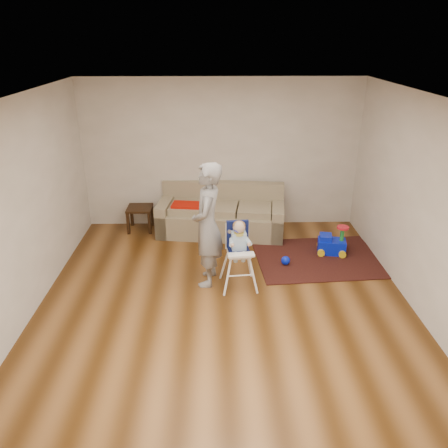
{
  "coord_description": "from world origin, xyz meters",
  "views": [
    {
      "loc": [
        -0.12,
        -4.99,
        3.35
      ],
      "look_at": [
        0.0,
        0.4,
        1.0
      ],
      "focal_mm": 35.0,
      "sensor_mm": 36.0,
      "label": 1
    }
  ],
  "objects_px": {
    "side_table": "(140,218)",
    "high_chair": "(239,255)",
    "adult": "(207,225)",
    "toy_ball": "(286,260)",
    "ride_on_toy": "(332,239)",
    "sofa": "(221,211)"
  },
  "relations": [
    {
      "from": "ride_on_toy",
      "to": "adult",
      "type": "bearing_deg",
      "value": -147.26
    },
    {
      "from": "ride_on_toy",
      "to": "side_table",
      "type": "bearing_deg",
      "value": 172.69
    },
    {
      "from": "sofa",
      "to": "ride_on_toy",
      "type": "xyz_separation_m",
      "value": [
        1.82,
        -0.87,
        -0.17
      ]
    },
    {
      "from": "ride_on_toy",
      "to": "high_chair",
      "type": "relative_size",
      "value": 0.48
    },
    {
      "from": "side_table",
      "to": "high_chair",
      "type": "height_order",
      "value": "high_chair"
    },
    {
      "from": "sofa",
      "to": "side_table",
      "type": "distance_m",
      "value": 1.51
    },
    {
      "from": "sofa",
      "to": "toy_ball",
      "type": "bearing_deg",
      "value": -44.25
    },
    {
      "from": "toy_ball",
      "to": "adult",
      "type": "bearing_deg",
      "value": -159.59
    },
    {
      "from": "side_table",
      "to": "ride_on_toy",
      "type": "relative_size",
      "value": 0.92
    },
    {
      "from": "toy_ball",
      "to": "high_chair",
      "type": "bearing_deg",
      "value": -142.9
    },
    {
      "from": "high_chair",
      "to": "adult",
      "type": "distance_m",
      "value": 0.61
    },
    {
      "from": "ride_on_toy",
      "to": "high_chair",
      "type": "distance_m",
      "value": 1.88
    },
    {
      "from": "sofa",
      "to": "toy_ball",
      "type": "xyz_separation_m",
      "value": [
        1.0,
        -1.26,
        -0.35
      ]
    },
    {
      "from": "ride_on_toy",
      "to": "adult",
      "type": "height_order",
      "value": "adult"
    },
    {
      "from": "ride_on_toy",
      "to": "adult",
      "type": "xyz_separation_m",
      "value": [
        -2.03,
        -0.84,
        0.64
      ]
    },
    {
      "from": "side_table",
      "to": "high_chair",
      "type": "relative_size",
      "value": 0.44
    },
    {
      "from": "ride_on_toy",
      "to": "adult",
      "type": "relative_size",
      "value": 0.27
    },
    {
      "from": "high_chair",
      "to": "adult",
      "type": "xyz_separation_m",
      "value": [
        -0.44,
        0.14,
        0.41
      ]
    },
    {
      "from": "side_table",
      "to": "toy_ball",
      "type": "relative_size",
      "value": 3.18
    },
    {
      "from": "side_table",
      "to": "adult",
      "type": "distance_m",
      "value": 2.37
    },
    {
      "from": "side_table",
      "to": "toy_ball",
      "type": "distance_m",
      "value": 2.87
    },
    {
      "from": "side_table",
      "to": "sofa",
      "type": "bearing_deg",
      "value": -6.62
    }
  ]
}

